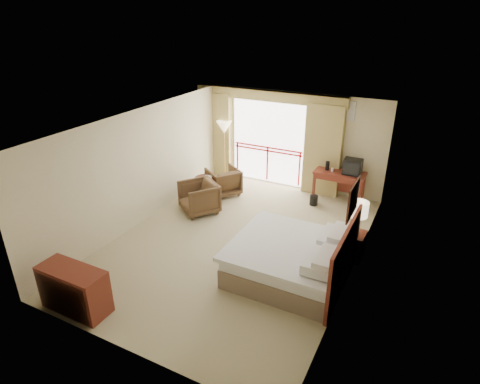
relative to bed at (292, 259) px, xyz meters
The scene contains 29 objects.
floor 1.66m from the bed, 158.15° to the left, with size 7.00×7.00×0.00m, color #9A8E67.
ceiling 2.83m from the bed, 158.15° to the left, with size 7.00×7.00×0.00m, color white.
wall_back 4.47m from the bed, 110.05° to the left, with size 5.00×5.00×0.00m, color beige.
wall_front 3.41m from the bed, 117.29° to the right, with size 5.00×5.00×0.00m, color beige.
wall_left 4.16m from the bed, behind, with size 7.00×7.00×0.00m, color beige.
wall_right 1.52m from the bed, 30.87° to the left, with size 7.00×7.00×0.00m, color beige.
balcony_door 4.75m from the bed, 119.37° to the left, with size 2.40×2.40×0.00m, color white.
balcony_railing 4.68m from the bed, 119.49° to the left, with size 2.09×0.03×1.02m.
curtain_left 5.65m from the bed, 134.97° to the left, with size 1.00×0.26×2.50m, color olive.
curtain_right 4.10m from the bed, 99.29° to the left, with size 1.00×0.26×2.50m, color olive.
valance 5.08m from the bed, 119.98° to the left, with size 4.40×0.22×0.28m, color olive.
hvac_vent 4.53m from the bed, 92.76° to the left, with size 0.50×0.04×0.50m, color silver.
bed is the anchor object (origin of this frame).
headboard 1.00m from the bed, ahead, with size 0.06×2.10×1.30m, color #591A12.
framed_art 1.77m from the bed, ahead, with size 0.04×0.72×0.60m.
nightstand 1.47m from the bed, 51.76° to the left, with size 0.41×0.48×0.58m, color #591A12.
table_lamp 1.67m from the bed, 52.94° to the left, with size 0.37×0.37×0.66m.
phone 1.34m from the bed, 49.43° to the left, with size 0.17×0.13×0.07m, color black.
desk 3.71m from the bed, 90.96° to the left, with size 1.29×0.62×0.84m.
tv 3.71m from the bed, 86.26° to the left, with size 0.45×0.36×0.41m.
coffee_maker 3.71m from the bed, 96.45° to the left, with size 0.11×0.11×0.23m, color black.
cup 3.64m from the bed, 94.17° to the left, with size 0.07×0.07×0.10m, color white.
wastebasket 3.21m from the bed, 100.11° to the left, with size 0.21×0.21×0.26m, color black.
armchair_far 4.05m from the bed, 138.29° to the left, with size 0.79×0.82×0.74m, color #452F1D.
armchair_near 3.38m from the bed, 154.29° to the left, with size 0.85×0.87×0.79m, color #452F1D.
side_table 3.95m from the bed, 146.38° to the left, with size 0.56×0.56×0.61m.
book 3.95m from the bed, 146.38° to the left, with size 0.17×0.23×0.02m, color white.
floor_lamp 5.31m from the bed, 133.45° to the left, with size 0.44×0.44×1.74m.
dresser 3.92m from the bed, 138.96° to the right, with size 1.21×0.51×0.81m.
Camera 1 is at (3.52, -6.74, 4.73)m, focal length 30.00 mm.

